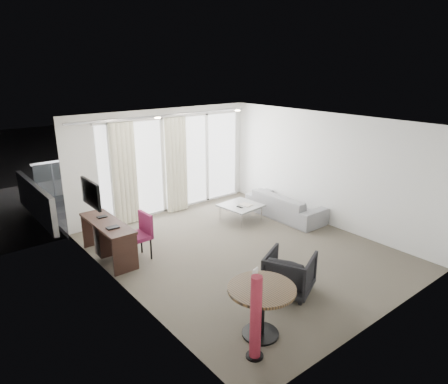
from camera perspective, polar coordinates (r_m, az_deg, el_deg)
floor at (r=8.20m, az=2.65°, el=-8.34°), size 5.00×6.00×0.00m
ceiling at (r=7.43m, az=2.93°, el=9.95°), size 5.00×6.00×0.00m
wall_left at (r=6.44m, az=-14.23°, el=-3.83°), size 0.00×6.00×2.60m
wall_right at (r=9.50m, az=14.20°, el=3.16°), size 0.00×6.00×2.60m
wall_front at (r=5.96m, az=22.31°, el=-6.45°), size 5.00×0.00×2.60m
window_panel at (r=10.24m, az=-7.06°, el=4.04°), size 4.00×0.02×2.38m
window_frame at (r=10.23m, az=-7.01°, el=4.03°), size 4.10×0.06×2.44m
curtain_left at (r=9.44m, az=-14.01°, el=2.46°), size 0.60×0.20×2.38m
curtain_right at (r=10.08m, az=-6.80°, el=3.83°), size 0.60×0.20×2.38m
curtain_track at (r=9.73m, az=-8.34°, el=10.76°), size 4.80×0.04×0.04m
downlight_a at (r=8.22m, az=-9.45°, el=10.42°), size 0.12×0.12×0.02m
downlight_b at (r=9.42m, az=1.94°, el=11.56°), size 0.12×0.12×0.02m
desk at (r=8.07m, az=-16.18°, el=-6.63°), size 0.50×1.59×0.74m
tv at (r=7.71m, az=-18.51°, el=-0.21°), size 0.05×0.80×0.50m
desk_chair at (r=7.87m, az=-12.34°, el=-6.32°), size 0.51×0.48×0.91m
round_table at (r=5.74m, az=5.32°, el=-16.62°), size 1.21×1.21×0.75m
menu_card at (r=5.66m, az=4.43°, el=-13.01°), size 0.12×0.05×0.22m
red_lamp at (r=5.25m, az=4.55°, el=-17.49°), size 0.27×0.27×1.17m
tub_armchair at (r=6.78m, az=9.34°, el=-11.29°), size 1.00×0.99×0.69m
coffee_table at (r=9.67m, az=2.41°, el=-2.92°), size 0.94×0.94×0.39m
remote at (r=9.44m, az=2.26°, el=-2.37°), size 0.08×0.17×0.02m
magazine at (r=9.60m, az=3.14°, el=-2.03°), size 0.25×0.30×0.02m
sofa at (r=9.95m, az=8.75°, el=-1.85°), size 0.81×2.07×0.60m
terrace_slab at (r=11.86m, az=-10.70°, el=-0.56°), size 5.60×3.00×0.12m
rattan_chair_a at (r=11.93m, az=-8.41°, el=2.01°), size 0.68×0.68×0.81m
rattan_chair_b at (r=12.51m, az=-5.13°, el=2.94°), size 0.72×0.72×0.83m
rattan_table at (r=11.99m, az=-5.68°, el=1.56°), size 0.66×0.66×0.55m
balustrade at (r=12.96m, az=-13.89°, el=3.38°), size 5.50×0.06×1.05m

